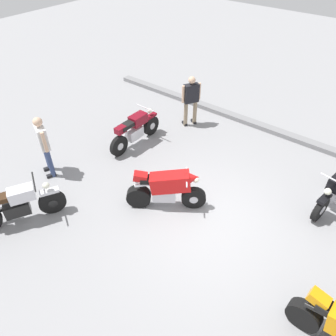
% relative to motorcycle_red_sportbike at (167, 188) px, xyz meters
% --- Properties ---
extents(ground_plane, '(40.00, 40.00, 0.00)m').
position_rel_motorcycle_red_sportbike_xyz_m(ground_plane, '(1.02, 0.21, -0.59)').
color(ground_plane, gray).
extents(curb_edge, '(14.00, 0.30, 0.15)m').
position_rel_motorcycle_red_sportbike_xyz_m(curb_edge, '(1.02, 4.81, -0.52)').
color(curb_edge, gray).
rests_on(curb_edge, ground).
extents(motorcycle_red_sportbike, '(1.69, 1.30, 1.14)m').
position_rel_motorcycle_red_sportbike_xyz_m(motorcycle_red_sportbike, '(0.00, 0.00, 0.00)').
color(motorcycle_red_sportbike, black).
rests_on(motorcycle_red_sportbike, ground).
extents(motorcycle_maroon_cruiser, '(0.70, 2.09, 1.09)m').
position_rel_motorcycle_red_sportbike_xyz_m(motorcycle_maroon_cruiser, '(-2.42, 1.53, -0.07)').
color(motorcycle_maroon_cruiser, black).
rests_on(motorcycle_maroon_cruiser, ground).
extents(motorcycle_silver_cruiser, '(1.09, 1.90, 1.09)m').
position_rel_motorcycle_red_sportbike_xyz_m(motorcycle_silver_cruiser, '(-2.41, -2.48, -0.07)').
color(motorcycle_silver_cruiser, black).
rests_on(motorcycle_silver_cruiser, ground).
extents(person_in_black_shirt, '(0.49, 0.62, 1.72)m').
position_rel_motorcycle_red_sportbike_xyz_m(person_in_black_shirt, '(-1.76, 3.53, 0.40)').
color(person_in_black_shirt, gray).
rests_on(person_in_black_shirt, ground).
extents(person_in_white_shirt, '(0.66, 0.46, 1.77)m').
position_rel_motorcycle_red_sportbike_xyz_m(person_in_white_shirt, '(-3.36, -0.96, 0.43)').
color(person_in_white_shirt, '#384772').
rests_on(person_in_white_shirt, ground).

